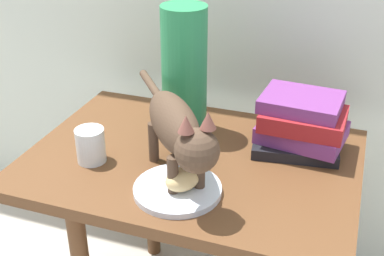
# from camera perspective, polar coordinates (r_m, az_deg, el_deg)

# --- Properties ---
(side_table) EXTENTS (0.80, 0.57, 0.54)m
(side_table) POSITION_cam_1_polar(r_m,az_deg,el_deg) (1.27, -0.00, -6.21)
(side_table) COLOR brown
(side_table) RESTS_ON ground
(plate) EXTENTS (0.19, 0.19, 0.01)m
(plate) POSITION_cam_1_polar(r_m,az_deg,el_deg) (1.10, -1.65, -7.00)
(plate) COLOR silver
(plate) RESTS_ON side_table
(bread_roll) EXTENTS (0.09, 0.10, 0.05)m
(bread_roll) POSITION_cam_1_polar(r_m,az_deg,el_deg) (1.08, -1.09, -5.81)
(bread_roll) COLOR #E0BC7A
(bread_roll) RESTS_ON plate
(cat) EXTENTS (0.32, 0.39, 0.23)m
(cat) POSITION_cam_1_polar(r_m,az_deg,el_deg) (1.08, -1.58, -0.15)
(cat) COLOR #4C3828
(cat) RESTS_ON side_table
(book_stack) EXTENTS (0.24, 0.19, 0.14)m
(book_stack) POSITION_cam_1_polar(r_m,az_deg,el_deg) (1.26, 12.26, 0.40)
(book_stack) COLOR black
(book_stack) RESTS_ON side_table
(green_vase) EXTENTS (0.12, 0.12, 0.34)m
(green_vase) POSITION_cam_1_polar(r_m,az_deg,el_deg) (1.29, -0.88, 6.52)
(green_vase) COLOR #288C51
(green_vase) RESTS_ON side_table
(candle_jar) EXTENTS (0.07, 0.07, 0.08)m
(candle_jar) POSITION_cam_1_polar(r_m,az_deg,el_deg) (1.22, -11.42, -2.13)
(candle_jar) COLOR silver
(candle_jar) RESTS_ON side_table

